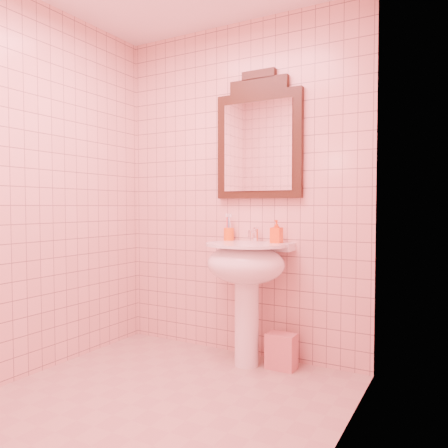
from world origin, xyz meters
The scene contains 8 objects.
floor centered at (0.00, 0.00, 0.00)m, with size 2.20×2.20×0.00m, color tan.
back_wall centered at (0.00, 1.10, 1.25)m, with size 2.00×0.02×2.50m, color #E6ABA0.
pedestal_sink centered at (0.18, 0.87, 0.66)m, with size 0.58×0.58×0.86m.
faucet centered at (0.18, 1.01, 0.92)m, with size 0.04×0.16×0.11m.
mirror centered at (0.18, 1.07, 1.61)m, with size 0.67×0.06×0.93m.
toothbrush_cup centered at (-0.05, 1.04, 0.91)m, with size 0.08×0.08×0.18m.
soap_dispenser centered at (0.35, 1.00, 0.94)m, with size 0.07×0.08×0.16m, color #E24C13.
towel centered at (0.41, 0.94, 0.12)m, with size 0.20×0.13×0.24m, color tan.
Camera 1 is at (1.51, -1.86, 1.12)m, focal length 35.00 mm.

